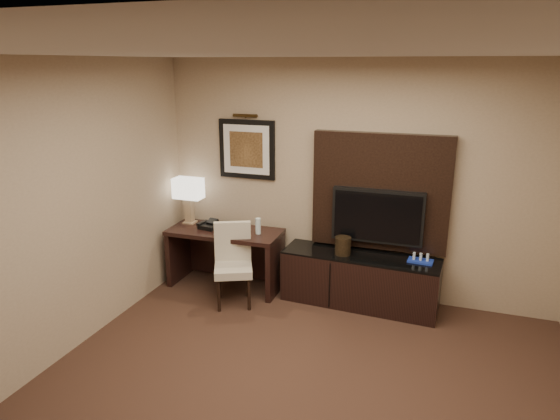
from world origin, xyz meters
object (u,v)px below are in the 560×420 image
at_px(credenza, 360,280).
at_px(water_bottle, 258,226).
at_px(minibar_tray, 421,258).
at_px(table_lamp, 189,203).
at_px(tv, 378,216).
at_px(desk_phone, 209,224).
at_px(desk_chair, 233,269).
at_px(ice_bucket, 343,246).
at_px(desk, 226,258).

xyz_separation_m(credenza, water_bottle, (-1.20, -0.04, 0.52)).
relative_size(credenza, water_bottle, 9.22).
bearing_deg(minibar_tray, credenza, -178.32).
relative_size(table_lamp, water_bottle, 2.81).
distance_m(credenza, minibar_tray, 0.73).
bearing_deg(tv, water_bottle, -172.19).
xyz_separation_m(tv, table_lamp, (-2.29, -0.09, -0.03)).
xyz_separation_m(table_lamp, minibar_tray, (2.79, -0.04, -0.34)).
height_order(credenza, desk_phone, desk_phone).
bearing_deg(desk_chair, credenza, -5.67).
height_order(table_lamp, minibar_tray, table_lamp).
bearing_deg(desk_chair, water_bottle, 47.16).
distance_m(tv, minibar_tray, 0.64).
height_order(tv, desk_chair, tv).
bearing_deg(minibar_tray, table_lamp, 179.28).
xyz_separation_m(water_bottle, ice_bucket, (1.00, 0.01, -0.12)).
height_order(credenza, table_lamp, table_lamp).
xyz_separation_m(desk_chair, ice_bucket, (1.14, 0.43, 0.26)).
relative_size(table_lamp, ice_bucket, 2.65).
distance_m(table_lamp, water_bottle, 0.97).
bearing_deg(water_bottle, ice_bucket, 0.57).
relative_size(desk, table_lamp, 2.57).
bearing_deg(water_bottle, credenza, 2.10).
xyz_separation_m(credenza, table_lamp, (-2.15, 0.05, 0.69)).
distance_m(water_bottle, minibar_tray, 1.85).
bearing_deg(credenza, desk, -175.23).
height_order(table_lamp, water_bottle, table_lamp).
bearing_deg(ice_bucket, credenza, 9.81).
height_order(desk, credenza, desk).
height_order(tv, desk_phone, tv).
relative_size(credenza, minibar_tray, 6.62).
bearing_deg(tv, desk_phone, -174.43).
bearing_deg(desk_phone, table_lamp, 171.97).
height_order(desk_chair, table_lamp, table_lamp).
distance_m(desk, table_lamp, 0.82).
distance_m(credenza, desk_chair, 1.42).
distance_m(table_lamp, ice_bucket, 1.98).
distance_m(desk, desk_phone, 0.46).
height_order(desk, water_bottle, water_bottle).
distance_m(credenza, water_bottle, 1.31).
relative_size(credenza, desk_chair, 2.00).
bearing_deg(minibar_tray, tv, 166.32).
bearing_deg(desk_phone, ice_bucket, 10.91).
height_order(desk_phone, ice_bucket, desk_phone).
distance_m(desk_chair, minibar_tray, 2.04).
height_order(tv, water_bottle, tv).
bearing_deg(desk_chair, ice_bucket, -4.17).
distance_m(desk_chair, table_lamp, 1.11).
bearing_deg(tv, credenza, -134.96).
xyz_separation_m(table_lamp, water_bottle, (0.95, -0.10, -0.17)).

